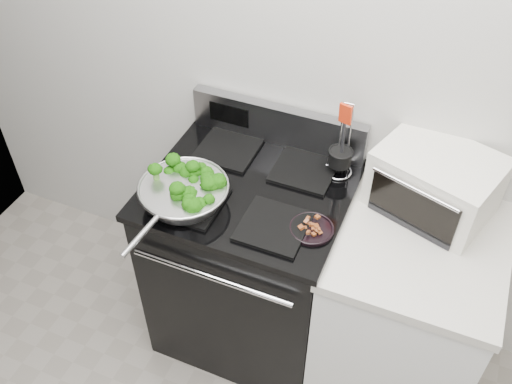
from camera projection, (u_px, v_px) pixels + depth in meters
The scene contains 8 objects.
back_wall at pixel (359, 71), 2.11m from camera, with size 4.00×0.02×2.70m, color beige.
gas_range at pixel (250, 261), 2.56m from camera, with size 0.79×0.69×1.13m.
counter at pixel (400, 315), 2.38m from camera, with size 0.62×0.68×0.92m.
skillet at pixel (184, 193), 2.14m from camera, with size 0.35×0.55×0.07m.
broccoli_pile at pixel (183, 188), 2.12m from camera, with size 0.27×0.27×0.09m, color black, non-canonical shape.
bacon_plate at pixel (312, 227), 2.06m from camera, with size 0.16×0.16×0.04m.
utensil_holder at pixel (340, 161), 2.26m from camera, with size 0.11×0.11×0.34m.
toaster_oven at pixel (435, 182), 2.12m from camera, with size 0.50×0.44×0.24m.
Camera 1 is at (0.36, -0.09, 2.48)m, focal length 40.00 mm.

